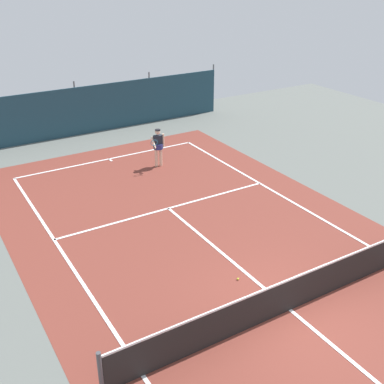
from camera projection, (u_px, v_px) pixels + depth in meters
The scene contains 6 objects.
ground_plane at pixel (290, 310), 12.07m from camera, with size 36.00×36.00×0.00m, color slate.
court_surface at pixel (290, 310), 12.06m from camera, with size 11.02×26.60×0.01m.
tennis_net at pixel (292, 294), 11.84m from camera, with size 10.12×0.10×1.10m.
back_fence at pixel (75, 119), 24.33m from camera, with size 16.30×0.98×2.70m.
tennis_player at pixel (158, 145), 20.09m from camera, with size 0.79×0.69×1.64m.
tennis_ball_near_player at pixel (238, 279), 13.18m from camera, with size 0.07×0.07×0.07m, color #CCDB33.
Camera 1 is at (-7.06, -6.91, 7.94)m, focal length 44.74 mm.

